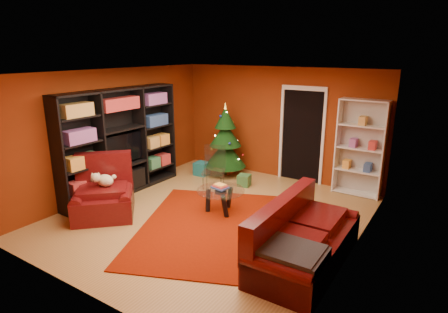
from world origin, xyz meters
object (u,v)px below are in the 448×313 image
Objects in this scene: armchair at (103,193)px; dog at (105,180)px; gift_box_red at (228,168)px; coffee_table at (221,201)px; christmas_tree at (225,140)px; white_bookshelf at (360,148)px; gift_box_green at (244,180)px; gift_box_teal at (202,169)px; rug at (222,227)px; acrylic_chair at (213,172)px; media_unit at (120,142)px; sofa at (307,233)px.

armchair reaches higher than dog.
coffee_table reaches higher than gift_box_red.
dog is at bearing 45.00° from armchair.
white_bookshelf is at bearing 7.87° from christmas_tree.
christmas_tree is at bearing -90.96° from gift_box_red.
gift_box_red is 3.35m from dog.
armchair is at bearing -116.78° from gift_box_green.
dog is (0.00, 0.07, 0.22)m from armchair.
gift_box_teal is at bearing 43.42° from armchair.
christmas_tree is at bearing 35.29° from dog.
acrylic_chair reaches higher than rug.
media_unit is at bearing 174.57° from rug.
white_bookshelf is 5.10m from dog.
acrylic_chair is at bearing 131.63° from coffee_table.
christmas_tree is at bearing 85.97° from acrylic_chair.
media_unit reaches higher than coffee_table.
christmas_tree is 2.34m from coffee_table.
gift_box_red is at bearing 35.82° from armchair.
media_unit reaches higher than gift_box_teal.
gift_box_teal is 1.29× the size of gift_box_red.
sofa is at bearing -21.42° from coffee_table.
christmas_tree is at bearing 35.50° from armchair.
rug is 1.78× the size of christmas_tree.
white_bookshelf is 0.96× the size of sofa.
media_unit is 1.33m from armchair.
armchair is (-2.11, -0.75, 0.44)m from rug.
media_unit is 11.75× the size of gift_box_red.
christmas_tree is 0.92m from gift_box_teal.
dog is at bearing -162.20° from rug.
dog is at bearing -141.49° from acrylic_chair.
gift_box_green is (0.80, -0.45, -0.74)m from christmas_tree.
coffee_table is (1.14, -2.05, 0.11)m from gift_box_red.
acrylic_chair reaches higher than dog.
christmas_tree is at bearing 121.53° from rug.
acrylic_chair is at bearing -118.91° from gift_box_green.
dog is (-3.63, -3.56, -0.34)m from white_bookshelf.
christmas_tree is 3.29m from armchair.
gift_box_green reaches higher than gift_box_red.
gift_box_green is at bearing 19.24° from armchair.
gift_box_red is (0.00, 0.12, -0.75)m from christmas_tree.
christmas_tree is at bearing 36.49° from gift_box_teal.
media_unit is 1.61× the size of christmas_tree.
armchair is at bearing -140.73° from acrylic_chair.
gift_box_teal is 1.21× the size of gift_box_green.
christmas_tree is 4.49× the size of dog.
media_unit reaches higher than gift_box_red.
gift_box_green is 3.07m from dog.
rug is at bearing 80.98° from sofa.
armchair is (0.58, -1.00, -0.66)m from media_unit.
gift_box_red is at bearing 119.11° from coffee_table.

